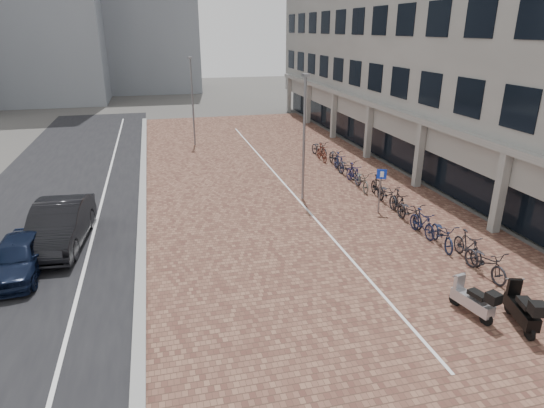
{
  "coord_description": "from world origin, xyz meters",
  "views": [
    {
      "loc": [
        -4.19,
        -10.58,
        7.78
      ],
      "look_at": [
        0.0,
        6.0,
        1.3
      ],
      "focal_mm": 30.67,
      "sensor_mm": 36.0,
      "label": 1
    }
  ],
  "objects_px": {
    "scooter_front": "(473,299)",
    "car_navy": "(18,257)",
    "parking_sign": "(381,185)",
    "scooter_mid": "(522,308)",
    "car_dark": "(59,225)"
  },
  "relations": [
    {
      "from": "scooter_front",
      "to": "scooter_mid",
      "type": "distance_m",
      "value": 1.26
    },
    {
      "from": "car_dark",
      "to": "car_navy",
      "type": "bearing_deg",
      "value": -110.48
    },
    {
      "from": "car_navy",
      "to": "parking_sign",
      "type": "relative_size",
      "value": 1.88
    },
    {
      "from": "scooter_front",
      "to": "parking_sign",
      "type": "height_order",
      "value": "parking_sign"
    },
    {
      "from": "car_dark",
      "to": "scooter_front",
      "type": "xyz_separation_m",
      "value": [
        12.22,
        -7.92,
        -0.29
      ]
    },
    {
      "from": "car_navy",
      "to": "parking_sign",
      "type": "xyz_separation_m",
      "value": [
        14.23,
        2.14,
        0.68
      ]
    },
    {
      "from": "scooter_front",
      "to": "scooter_mid",
      "type": "relative_size",
      "value": 0.92
    },
    {
      "from": "car_navy",
      "to": "car_dark",
      "type": "xyz_separation_m",
      "value": [
        0.98,
        2.11,
        0.17
      ]
    },
    {
      "from": "scooter_mid",
      "to": "scooter_front",
      "type": "bearing_deg",
      "value": 156.82
    },
    {
      "from": "scooter_mid",
      "to": "parking_sign",
      "type": "distance_m",
      "value": 8.78
    },
    {
      "from": "car_navy",
      "to": "scooter_mid",
      "type": "height_order",
      "value": "car_navy"
    },
    {
      "from": "parking_sign",
      "to": "car_navy",
      "type": "bearing_deg",
      "value": -146.62
    },
    {
      "from": "scooter_front",
      "to": "scooter_mid",
      "type": "height_order",
      "value": "scooter_mid"
    },
    {
      "from": "scooter_front",
      "to": "car_navy",
      "type": "bearing_deg",
      "value": 144.74
    },
    {
      "from": "car_dark",
      "to": "parking_sign",
      "type": "bearing_deg",
      "value": 4.62
    }
  ]
}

